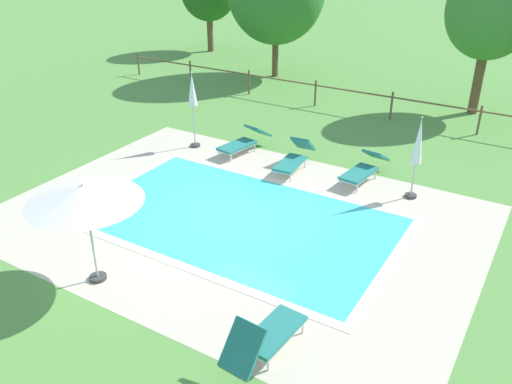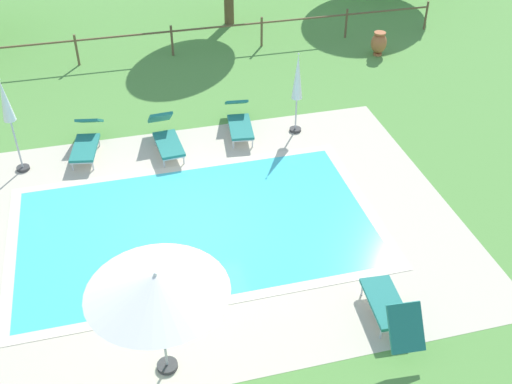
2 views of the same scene
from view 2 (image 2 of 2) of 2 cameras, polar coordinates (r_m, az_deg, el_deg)
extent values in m
plane|color=#599342|center=(13.80, -5.56, -3.20)|extent=(160.00, 160.00, 0.00)
cube|color=beige|center=(13.80, -5.56, -3.18)|extent=(11.66, 8.51, 0.01)
cube|color=#42CCD6|center=(13.80, -5.56, -3.18)|extent=(7.64, 4.49, 0.01)
cube|color=beige|center=(15.68, -7.05, 2.18)|extent=(8.12, 0.24, 0.01)
cube|color=beige|center=(12.08, -3.60, -10.11)|extent=(8.12, 0.24, 0.01)
cube|color=beige|center=(14.71, 9.71, -0.70)|extent=(0.24, 4.49, 0.01)
cube|color=beige|center=(13.97, -21.74, -5.52)|extent=(0.24, 4.49, 0.01)
cube|color=#237A70|center=(16.40, -15.52, 3.96)|extent=(0.83, 1.39, 0.07)
cube|color=#237A70|center=(17.14, -15.13, 6.38)|extent=(0.73, 0.85, 0.50)
cube|color=silver|center=(16.43, -15.49, 3.80)|extent=(0.79, 1.36, 0.04)
cylinder|color=silver|center=(15.98, -14.82, 2.42)|extent=(0.04, 0.04, 0.28)
cylinder|color=silver|center=(16.09, -16.60, 2.33)|extent=(0.04, 0.04, 0.28)
cylinder|color=silver|center=(16.90, -14.30, 4.51)|extent=(0.04, 0.04, 0.28)
cylinder|color=silver|center=(17.00, -15.99, 4.41)|extent=(0.04, 0.04, 0.28)
cube|color=#237A70|center=(16.71, -1.45, 6.03)|extent=(0.75, 1.36, 0.07)
cube|color=#237A70|center=(17.49, -1.83, 8.29)|extent=(0.69, 0.83, 0.48)
cube|color=silver|center=(16.74, -1.44, 5.87)|extent=(0.72, 1.33, 0.04)
cylinder|color=silver|center=(16.36, -0.33, 4.60)|extent=(0.04, 0.04, 0.28)
cylinder|color=silver|center=(16.31, -2.12, 4.47)|extent=(0.04, 0.04, 0.28)
cylinder|color=silver|center=(17.30, -0.80, 6.51)|extent=(0.04, 0.04, 0.28)
cylinder|color=silver|center=(17.26, -2.49, 6.39)|extent=(0.04, 0.04, 0.28)
cube|color=#237A70|center=(16.12, -8.06, 4.40)|extent=(0.70, 1.34, 0.07)
cube|color=#237A70|center=(16.81, -8.85, 6.83)|extent=(0.65, 0.74, 0.59)
cube|color=silver|center=(16.14, -8.05, 4.24)|extent=(0.66, 1.31, 0.04)
cylinder|color=silver|center=(15.79, -6.68, 3.03)|extent=(0.04, 0.04, 0.28)
cylinder|color=silver|center=(15.71, -8.49, 2.69)|extent=(0.04, 0.04, 0.28)
cylinder|color=silver|center=(16.71, -7.56, 5.00)|extent=(0.04, 0.04, 0.28)
cylinder|color=silver|center=(16.64, -9.27, 4.68)|extent=(0.04, 0.04, 0.28)
cube|color=#237A70|center=(11.88, 11.86, -9.92)|extent=(0.70, 1.34, 0.07)
cube|color=#237A70|center=(11.08, 13.67, -12.08)|extent=(0.64, 0.63, 0.69)
cube|color=silver|center=(11.92, 11.83, -10.10)|extent=(0.67, 1.32, 0.04)
cylinder|color=silver|center=(12.28, 9.77, -8.85)|extent=(0.04, 0.04, 0.28)
cylinder|color=silver|center=(12.43, 12.02, -8.50)|extent=(0.04, 0.04, 0.28)
cylinder|color=silver|center=(11.59, 11.47, -12.64)|extent=(0.04, 0.04, 0.28)
cylinder|color=silver|center=(11.75, 13.86, -12.20)|extent=(0.04, 0.04, 0.28)
cylinder|color=#383838|center=(11.15, -8.18, -15.59)|extent=(0.36, 0.36, 0.08)
cylinder|color=#B2B5B7|center=(10.34, -8.68, -11.99)|extent=(0.04, 0.04, 2.18)
cone|color=white|center=(9.68, -9.18, -8.32)|extent=(2.29, 2.29, 0.37)
sphere|color=white|center=(9.54, -9.29, -7.49)|extent=(0.06, 0.06, 0.06)
cylinder|color=#383838|center=(17.16, 3.65, 5.77)|extent=(0.32, 0.32, 0.08)
cylinder|color=#B2B5B7|center=(16.92, 3.71, 7.14)|extent=(0.04, 0.04, 1.02)
cone|color=white|center=(16.40, 3.86, 10.57)|extent=(0.29, 0.29, 1.24)
sphere|color=white|center=(16.14, 3.96, 12.61)|extent=(0.05, 0.05, 0.05)
cylinder|color=#383838|center=(16.59, -20.70, 2.07)|extent=(0.32, 0.32, 0.08)
cylinder|color=#B2B5B7|center=(16.24, -21.20, 4.03)|extent=(0.04, 0.04, 1.42)
cone|color=white|center=(15.67, -22.17, 7.82)|extent=(0.30, 0.30, 1.04)
cylinder|color=#B7663D|center=(22.05, 11.15, 12.41)|extent=(0.29, 0.29, 0.08)
ellipsoid|color=#B7663D|center=(21.90, 11.27, 13.34)|extent=(0.53, 0.53, 0.70)
cylinder|color=#B7663D|center=(21.77, 11.38, 14.19)|extent=(0.40, 0.40, 0.06)
cylinder|color=brown|center=(21.53, -16.22, 12.47)|extent=(0.08, 0.08, 1.05)
cylinder|color=brown|center=(21.62, -7.77, 13.68)|extent=(0.08, 0.08, 1.05)
cylinder|color=brown|center=(22.16, 0.53, 14.57)|extent=(0.08, 0.08, 1.05)
cylinder|color=brown|center=(23.11, 8.33, 15.15)|extent=(0.08, 0.08, 1.05)
cylinder|color=brown|center=(24.43, 15.43, 15.43)|extent=(0.08, 0.08, 1.05)
cube|color=brown|center=(21.40, -12.11, 13.91)|extent=(21.94, 0.05, 0.05)
camera|label=1|loc=(8.06, 64.83, 0.04)|focal=37.40mm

